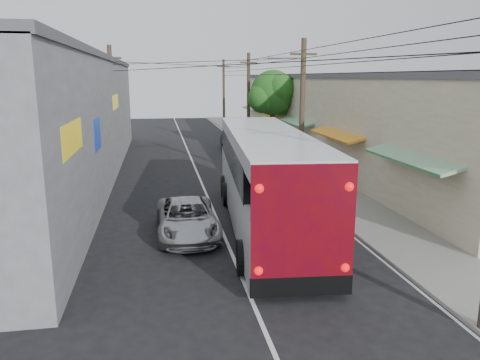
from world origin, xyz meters
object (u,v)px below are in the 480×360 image
object	(u,v)px
jeepney	(187,218)
parked_suv	(275,177)
parked_car_mid	(236,144)
pedestrian_near	(327,186)
pedestrian_far	(300,163)
parked_car_far	(232,141)
coach_bus	(266,178)

from	to	relation	value
jeepney	parked_suv	xyz separation A→B (m)	(5.20, 6.65, 0.03)
jeepney	parked_car_mid	world-z (taller)	parked_car_mid
jeepney	pedestrian_near	bearing A→B (deg)	23.59
parked_car_mid	pedestrian_far	bearing A→B (deg)	-83.93
parked_suv	parked_car_far	xyz separation A→B (m)	(0.00, 15.06, -0.06)
coach_bus	parked_car_far	size ratio (longest dim) A/B	3.45
coach_bus	pedestrian_far	world-z (taller)	coach_bus
parked_car_far	pedestrian_near	world-z (taller)	pedestrian_near
pedestrian_near	parked_suv	bearing A→B (deg)	-85.11
parked_car_far	pedestrian_near	xyz separation A→B (m)	(1.60, -18.64, 0.32)
coach_bus	pedestrian_far	xyz separation A→B (m)	(4.10, 8.58, -1.04)
coach_bus	pedestrian_near	xyz separation A→B (m)	(3.54, 2.40, -1.06)
parked_car_far	pedestrian_near	bearing A→B (deg)	-88.11
coach_bus	pedestrian_far	distance (m)	9.57
jeepney	parked_car_far	distance (m)	22.33
parked_car_far	coach_bus	bearing A→B (deg)	-98.29
parked_car_mid	pedestrian_near	distance (m)	16.52
parked_suv	pedestrian_far	distance (m)	3.39
parked_car_mid	pedestrian_near	world-z (taller)	pedestrian_near
parked_car_far	pedestrian_far	distance (m)	12.65
jeepney	parked_car_mid	distance (m)	20.19
parked_car_mid	parked_car_far	bearing A→B (deg)	84.17
pedestrian_far	parked_suv	bearing A→B (deg)	81.45
parked_suv	pedestrian_near	size ratio (longest dim) A/B	2.88
parked_suv	parked_car_mid	xyz separation A→B (m)	(0.00, 12.86, 0.02)
jeepney	parked_car_far	world-z (taller)	jeepney
parked_suv	pedestrian_near	distance (m)	3.93
coach_bus	pedestrian_near	world-z (taller)	coach_bus
coach_bus	pedestrian_near	size ratio (longest dim) A/B	8.07
coach_bus	parked_car_mid	distance (m)	18.99
jeepney	parked_suv	bearing A→B (deg)	51.29
parked_car_mid	pedestrian_near	bearing A→B (deg)	-90.28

